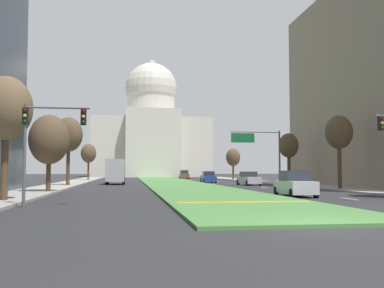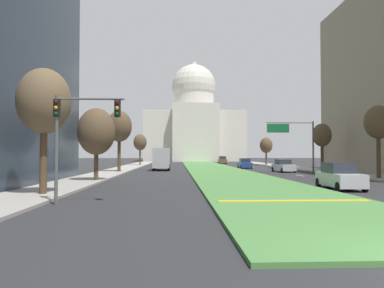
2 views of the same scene
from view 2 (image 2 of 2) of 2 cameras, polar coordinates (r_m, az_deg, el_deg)
The scene contains 22 objects.
ground_plane at distance 62.06m, azimuth 2.73°, elevation -3.77°, with size 260.00×260.00×0.00m, color #2B2B2D.
grass_median at distance 56.65m, azimuth 3.23°, elevation -3.91°, with size 8.13×97.76×0.14m, color #4C8442.
median_curb_nose at distance 17.91m, azimuth 16.03°, elevation -8.74°, with size 7.31×0.50×0.04m, color gold.
lane_dashes_right at distance 50.99m, azimuth 13.01°, elevation -4.22°, with size 0.16×56.75×0.01m.
sidewalk_left at distance 51.61m, azimuth -11.68°, elevation -4.11°, with size 4.00×97.76×0.15m, color #9E9991.
sidewalk_right at distance 54.54m, azimuth 18.49°, elevation -3.92°, with size 4.00×97.76×0.15m, color #9E9991.
capitol_building at distance 115.84m, azimuth 0.31°, elevation 3.24°, with size 31.24×23.60×32.39m.
traffic_light_near_left at distance 17.94m, azimuth -18.30°, elevation 2.93°, with size 3.34×0.35×5.20m.
overhead_guide_sign at distance 46.52m, azimuth 16.19°, elevation 1.29°, with size 6.06×0.20×6.50m.
street_tree_left_near at distance 22.11m, azimuth -22.60°, elevation 6.20°, with size 3.00×3.00×7.30m.
street_tree_left_mid at distance 31.75m, azimuth -15.06°, elevation 1.90°, with size 3.22×3.22×6.34m.
street_tree_right_mid at distance 37.41m, azimuth 27.63°, elevation 2.98°, with size 2.49×2.49×6.91m.
street_tree_left_far at distance 46.40m, azimuth -11.57°, elevation 2.71°, with size 3.18×3.18×7.89m.
street_tree_right_far at distance 47.65m, azimuth 20.08°, elevation 1.24°, with size 2.33×2.33×6.21m.
street_tree_left_distant at distance 72.33m, azimuth -8.31°, elevation 0.25°, with size 2.63×2.63×6.35m.
street_tree_right_distant at distance 73.98m, azimuth 11.78°, elevation -0.22°, with size 2.56×2.56×5.72m.
sedan_lead_stopped at distance 26.31m, azimuth 22.54°, elevation -4.86°, with size 2.07×4.63×1.81m.
sedan_midblock at distance 48.08m, azimuth 14.41°, elevation -3.45°, with size 2.04×4.53×1.66m.
sedan_distant at distance 58.84m, azimuth 8.42°, elevation -3.12°, with size 2.06×4.53×1.65m.
sedan_far_horizon at distance 75.40m, azimuth -4.35°, elevation -2.74°, with size 1.91×4.54×1.79m.
sedan_very_far at distance 86.25m, azimuth 4.88°, elevation -2.59°, with size 2.01×4.57×1.79m.
box_truck_delivery at distance 51.58m, azimuth -4.87°, elevation -2.36°, with size 2.40×6.40×3.20m.
Camera 2 is at (-5.62, -7.44, 2.43)m, focal length 33.32 mm.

